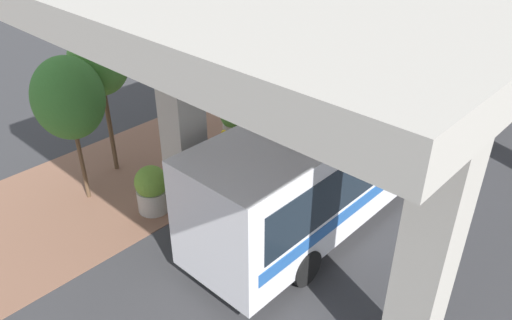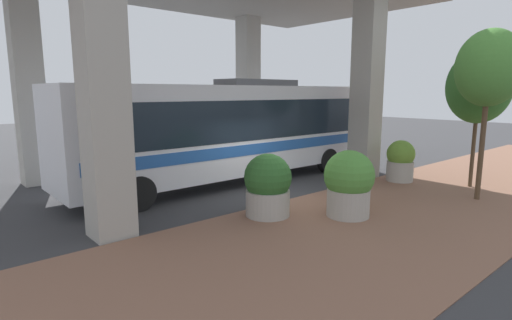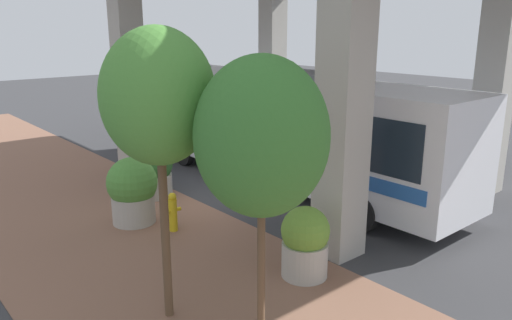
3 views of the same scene
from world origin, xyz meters
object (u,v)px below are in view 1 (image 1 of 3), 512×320
planter_back (152,189)px  street_tree_near (68,98)px  planter_middle (237,118)px  bus (356,142)px  street_tree_far (99,61)px  planter_front (293,118)px  fire_hydrant (224,142)px

planter_back → street_tree_near: 3.55m
planter_middle → planter_back: size_ratio=1.16×
bus → planter_middle: (-5.38, 0.29, -1.11)m
planter_middle → street_tree_far: 5.59m
planter_front → planter_back: size_ratio=1.10×
bus → street_tree_near: bearing=-137.1°
bus → planter_back: bus is taller
planter_middle → street_tree_near: (-0.77, -6.01, 2.54)m
fire_hydrant → planter_back: bearing=-77.7°
bus → fire_hydrant: (-4.89, -0.88, -1.50)m
street_tree_near → street_tree_far: street_tree_far is taller
bus → planter_back: (-4.06, -4.70, -1.25)m
bus → street_tree_near: size_ratio=2.59×
bus → planter_front: bearing=154.8°
street_tree_near → street_tree_far: size_ratio=0.92×
street_tree_far → planter_front: bearing=63.2°
planter_back → street_tree_far: (-2.91, 0.56, 3.18)m
planter_front → planter_middle: (-1.44, -1.57, 0.08)m
bus → fire_hydrant: bearing=-169.8°
bus → fire_hydrant: size_ratio=11.78×
planter_front → street_tree_far: bearing=-116.8°
bus → planter_middle: bearing=177.0°
planter_middle → planter_front: bearing=47.4°
bus → fire_hydrant: bus is taller
bus → street_tree_far: bearing=-149.3°
fire_hydrant → planter_back: size_ratio=0.67×
planter_middle → bus: bearing=-3.0°
bus → planter_back: 6.33m
street_tree_near → bus: bearing=42.9°
fire_hydrant → planter_back: planter_back is taller
street_tree_far → planter_middle: bearing=70.3°
fire_hydrant → planter_middle: (-0.49, 1.16, 0.39)m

